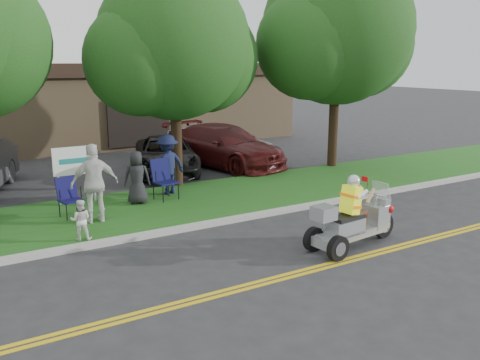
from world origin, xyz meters
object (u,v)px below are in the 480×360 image
lawn_chair_a (163,176)px  parked_car_right (224,146)px  trike_scooter (353,222)px  spectator_adult_right (95,183)px  parked_car_far_right (219,141)px  parked_car_mid (166,155)px  lawn_chair_b (69,195)px

lawn_chair_a → parked_car_right: parked_car_right is taller
trike_scooter → spectator_adult_right: bearing=128.8°
parked_car_far_right → parked_car_mid: bearing=178.4°
spectator_adult_right → parked_car_far_right: 9.29m
spectator_adult_right → parked_car_far_right: (6.92, 6.19, -0.29)m
parked_car_mid → parked_car_right: bearing=18.7°
spectator_adult_right → parked_car_right: size_ratio=0.36×
trike_scooter → lawn_chair_b: trike_scooter is taller
parked_car_mid → parked_car_right: size_ratio=0.86×
trike_scooter → lawn_chair_a: 6.15m
trike_scooter → parked_car_mid: 9.53m
lawn_chair_b → parked_car_right: bearing=18.5°
trike_scooter → parked_car_far_right: size_ratio=0.54×
spectator_adult_right → parked_car_mid: spectator_adult_right is taller
spectator_adult_right → lawn_chair_b: bearing=-57.7°
trike_scooter → parked_car_far_right: trike_scooter is taller
lawn_chair_b → trike_scooter: bearing=-59.3°
parked_car_mid → parked_car_far_right: size_ratio=1.01×
trike_scooter → spectator_adult_right: size_ratio=1.29×
parked_car_mid → parked_car_far_right: (2.91, 1.19, 0.15)m
lawn_chair_b → parked_car_right: parked_car_right is taller
parked_car_far_right → parked_car_right: bearing=-133.1°
spectator_adult_right → parked_car_right: (6.49, 4.96, -0.29)m
trike_scooter → lawn_chair_b: 7.31m
trike_scooter → spectator_adult_right: spectator_adult_right is taller
spectator_adult_right → parked_car_far_right: spectator_adult_right is taller
lawn_chair_a → parked_car_far_right: 6.74m
lawn_chair_b → parked_car_mid: 6.11m
spectator_adult_right → parked_car_right: spectator_adult_right is taller
lawn_chair_b → parked_car_right: size_ratio=0.18×
trike_scooter → lawn_chair_b: size_ratio=2.49×
lawn_chair_b → spectator_adult_right: 1.06m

